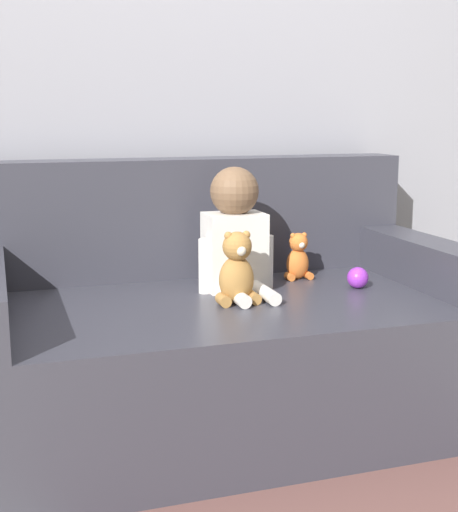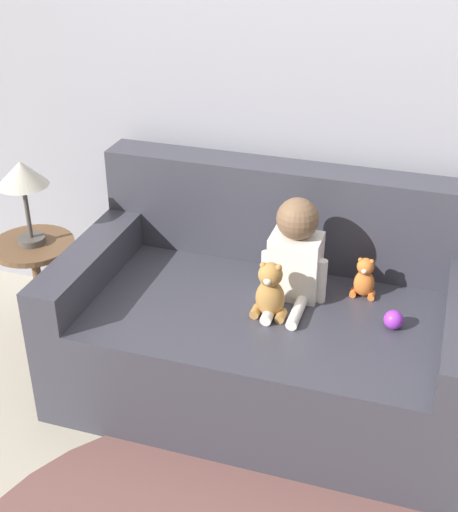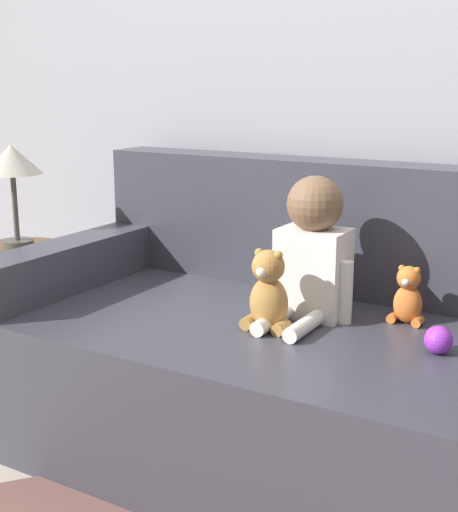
{
  "view_description": "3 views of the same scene",
  "coord_description": "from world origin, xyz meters",
  "px_view_note": "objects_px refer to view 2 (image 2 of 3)",
  "views": [
    {
      "loc": [
        -0.69,
        -2.22,
        1.07
      ],
      "look_at": [
        -0.01,
        -0.14,
        0.63
      ],
      "focal_mm": 50.0,
      "sensor_mm": 36.0,
      "label": 1
    },
    {
      "loc": [
        0.6,
        -2.37,
        2.05
      ],
      "look_at": [
        -0.14,
        -0.07,
        0.69
      ],
      "focal_mm": 50.0,
      "sensor_mm": 36.0,
      "label": 2
    },
    {
      "loc": [
        0.93,
        -1.83,
        1.17
      ],
      "look_at": [
        -0.1,
        -0.09,
        0.66
      ],
      "focal_mm": 50.0,
      "sensor_mm": 36.0,
      "label": 3
    }
  ],
  "objects_px": {
    "couch": "(270,325)",
    "side_table": "(28,213)",
    "teddy_bear_brown": "(270,291)",
    "toy_ball": "(394,320)",
    "person_baby": "(295,253)",
    "plush_toy_side": "(364,278)"
  },
  "relations": [
    {
      "from": "couch",
      "to": "side_table",
      "type": "bearing_deg",
      "value": -177.89
    },
    {
      "from": "couch",
      "to": "teddy_bear_brown",
      "type": "bearing_deg",
      "value": -78.19
    },
    {
      "from": "teddy_bear_brown",
      "to": "toy_ball",
      "type": "xyz_separation_m",
      "value": [
        0.48,
        0.06,
        -0.07
      ]
    },
    {
      "from": "couch",
      "to": "side_table",
      "type": "relative_size",
      "value": 1.81
    },
    {
      "from": "plush_toy_side",
      "to": "person_baby",
      "type": "bearing_deg",
      "value": -163.23
    },
    {
      "from": "couch",
      "to": "toy_ball",
      "type": "distance_m",
      "value": 0.54
    },
    {
      "from": "person_baby",
      "to": "side_table",
      "type": "relative_size",
      "value": 0.46
    },
    {
      "from": "couch",
      "to": "plush_toy_side",
      "type": "distance_m",
      "value": 0.44
    },
    {
      "from": "teddy_bear_brown",
      "to": "toy_ball",
      "type": "distance_m",
      "value": 0.49
    },
    {
      "from": "teddy_bear_brown",
      "to": "toy_ball",
      "type": "bearing_deg",
      "value": 7.68
    },
    {
      "from": "person_baby",
      "to": "side_table",
      "type": "bearing_deg",
      "value": -176.34
    },
    {
      "from": "couch",
      "to": "person_baby",
      "type": "bearing_deg",
      "value": 22.48
    },
    {
      "from": "couch",
      "to": "plush_toy_side",
      "type": "height_order",
      "value": "couch"
    },
    {
      "from": "plush_toy_side",
      "to": "toy_ball",
      "type": "distance_m",
      "value": 0.25
    },
    {
      "from": "teddy_bear_brown",
      "to": "plush_toy_side",
      "type": "height_order",
      "value": "teddy_bear_brown"
    },
    {
      "from": "person_baby",
      "to": "toy_ball",
      "type": "height_order",
      "value": "person_baby"
    },
    {
      "from": "teddy_bear_brown",
      "to": "toy_ball",
      "type": "height_order",
      "value": "teddy_bear_brown"
    },
    {
      "from": "person_baby",
      "to": "plush_toy_side",
      "type": "relative_size",
      "value": 2.45
    },
    {
      "from": "person_baby",
      "to": "teddy_bear_brown",
      "type": "height_order",
      "value": "person_baby"
    },
    {
      "from": "person_baby",
      "to": "toy_ball",
      "type": "xyz_separation_m",
      "value": [
        0.42,
        -0.11,
        -0.16
      ]
    },
    {
      "from": "person_baby",
      "to": "plush_toy_side",
      "type": "height_order",
      "value": "person_baby"
    },
    {
      "from": "teddy_bear_brown",
      "to": "side_table",
      "type": "height_order",
      "value": "side_table"
    }
  ]
}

